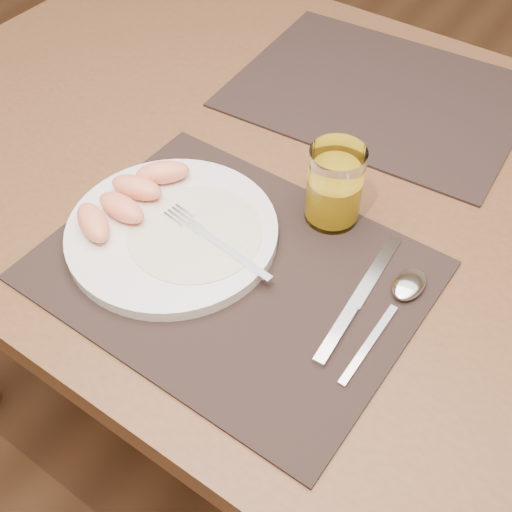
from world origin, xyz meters
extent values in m
plane|color=#55331D|center=(0.00, 0.00, 0.00)|extent=(5.00, 5.00, 0.00)
cube|color=brown|center=(0.00, 0.00, 0.73)|extent=(1.40, 0.90, 0.04)
cylinder|color=brown|center=(-0.62, 0.37, 0.35)|extent=(0.06, 0.06, 0.71)
cube|color=black|center=(0.01, -0.22, 0.75)|extent=(0.45, 0.35, 0.00)
cube|color=black|center=(-0.02, 0.22, 0.75)|extent=(0.47, 0.38, 0.00)
cylinder|color=white|center=(-0.09, -0.22, 0.76)|extent=(0.27, 0.27, 0.02)
cylinder|color=white|center=(-0.06, -0.21, 0.77)|extent=(0.17, 0.17, 0.00)
cube|color=silver|center=(0.01, -0.21, 0.77)|extent=(0.12, 0.03, 0.00)
cube|color=silver|center=(-0.06, -0.20, 0.77)|extent=(0.03, 0.02, 0.00)
cube|color=silver|center=(-0.09, -0.20, 0.77)|extent=(0.04, 0.03, 0.00)
cube|color=silver|center=(0.15, -0.12, 0.76)|extent=(0.03, 0.13, 0.00)
cube|color=silver|center=(0.16, -0.23, 0.76)|extent=(0.02, 0.09, 0.01)
cube|color=silver|center=(0.20, -0.22, 0.76)|extent=(0.01, 0.13, 0.00)
ellipsoid|color=silver|center=(0.20, -0.12, 0.76)|extent=(0.04, 0.06, 0.01)
cylinder|color=white|center=(0.06, -0.07, 0.81)|extent=(0.07, 0.07, 0.11)
cylinder|color=#EEAF14|center=(0.06, -0.07, 0.79)|extent=(0.06, 0.06, 0.06)
ellipsoid|color=#FF9368|center=(-0.16, -0.28, 0.78)|extent=(0.08, 0.06, 0.03)
ellipsoid|color=#FF9368|center=(-0.15, -0.24, 0.78)|extent=(0.07, 0.04, 0.03)
ellipsoid|color=#FF9368|center=(-0.16, -0.20, 0.78)|extent=(0.08, 0.05, 0.03)
ellipsoid|color=#FF9368|center=(-0.15, -0.16, 0.78)|extent=(0.08, 0.07, 0.03)
camera|label=1|loc=(0.32, -0.62, 1.35)|focal=45.00mm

